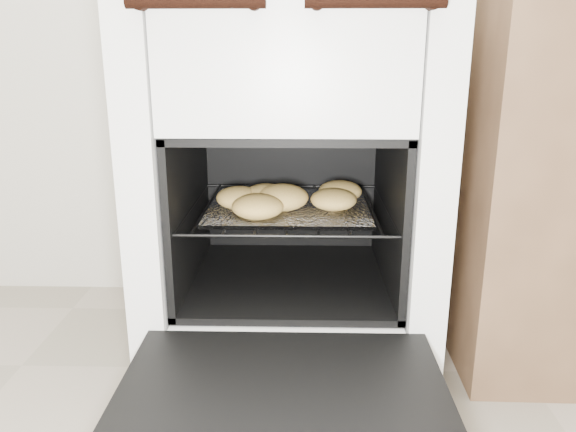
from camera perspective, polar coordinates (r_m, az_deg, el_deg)
name	(u,v)px	position (r m, az deg, el deg)	size (l,w,h in m)	color
stove	(290,177)	(1.43, 0.16, 4.00)	(0.67, 0.74, 1.02)	white
oven_door	(282,406)	(1.02, -0.60, -18.73)	(0.60, 0.47, 0.04)	black
oven_rack	(289,207)	(1.37, 0.09, 0.90)	(0.49, 0.47, 0.01)	black
foil_sheet	(289,207)	(1.35, 0.07, 0.92)	(0.38, 0.33, 0.01)	white
baked_rolls	(285,198)	(1.31, -0.29, 1.85)	(0.37, 0.30, 0.06)	#D3AD54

